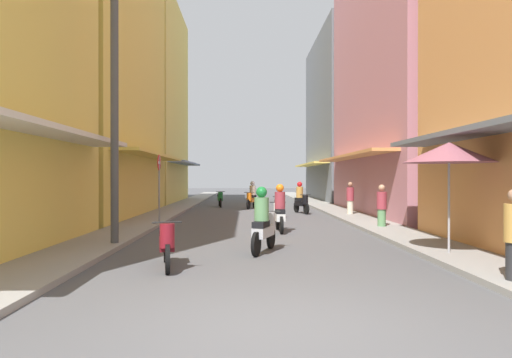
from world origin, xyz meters
name	(u,v)px	position (x,y,z in m)	size (l,w,h in m)	color
ground_plane	(253,210)	(0.00, 19.44, 0.00)	(103.15, 103.15, 0.00)	#4C4C4F
sidewalk_left	(173,209)	(-4.32, 19.44, 0.06)	(1.63, 54.89, 0.12)	gray
sidewalk_right	(332,209)	(4.32, 19.44, 0.06)	(1.63, 54.89, 0.12)	gray
building_left_mid	(77,22)	(-8.13, 15.70, 8.92)	(7.05, 11.58, 17.86)	#EFD159
building_left_far	(136,104)	(-8.13, 27.08, 6.96)	(7.05, 10.52, 13.94)	#EFD159
building_right_mid	(421,62)	(8.13, 16.63, 7.42)	(7.05, 13.04, 14.85)	#B7727F
building_right_far	(355,119)	(8.13, 30.16, 6.34)	(7.05, 12.57, 12.68)	slate
motorbike_orange	(252,196)	(-0.05, 20.86, 0.70)	(0.72, 1.75, 1.58)	black
motorbike_silver	(264,223)	(0.03, 5.47, 0.70)	(0.76, 1.74, 1.58)	black
motorbike_black	(301,199)	(2.36, 17.34, 0.70)	(0.70, 1.76, 1.58)	black
motorbike_green	(220,199)	(-1.95, 22.44, 0.50)	(0.55, 1.81, 0.96)	black
motorbike_white	(279,211)	(0.71, 9.60, 0.70)	(0.55, 1.81, 1.58)	black
motorbike_maroon	(167,243)	(-1.97, 3.63, 0.50)	(0.62, 1.79, 0.96)	black
motorbike_red	(278,206)	(1.07, 15.06, 0.50)	(0.55, 1.81, 0.96)	black
pedestrian_midway	(350,199)	(4.40, 15.46, 0.79)	(0.34, 0.34, 1.59)	beige
pedestrian_crossing	(382,207)	(4.26, 10.15, 0.77)	(0.34, 0.34, 1.55)	#598C59
vendor_umbrella	(449,153)	(4.10, 4.59, 2.34)	(1.99, 1.99, 2.57)	#99999E
utility_pole	(114,90)	(-3.76, 6.35, 4.03)	(0.20, 1.20, 7.90)	#4C4C4F
street_sign_no_entry	(159,179)	(-3.66, 11.87, 1.72)	(0.07, 0.60, 2.65)	gray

